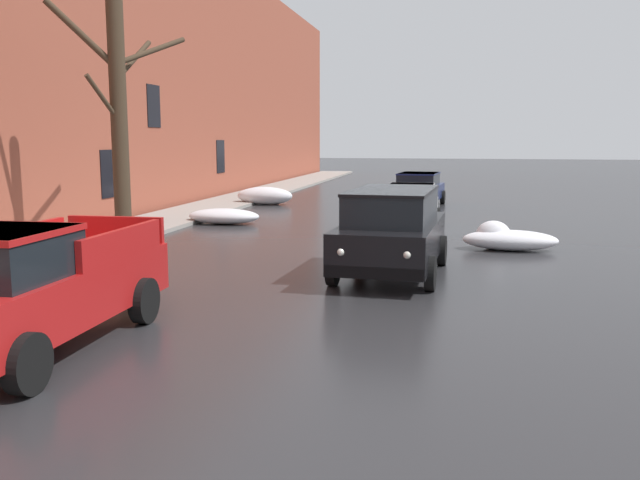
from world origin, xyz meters
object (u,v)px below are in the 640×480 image
object	(u,v)px
pickup_truck_red_approaching_near_lane	(25,288)
sedan_white_parked_kerbside_mid	(410,206)
bare_tree_mid_block	(119,109)
suv_black_parked_kerbside_close	(392,229)
sedan_darkblue_parked_far_down_block	(418,189)

from	to	relation	value
pickup_truck_red_approaching_near_lane	sedan_white_parked_kerbside_mid	size ratio (longest dim) A/B	1.31
bare_tree_mid_block	suv_black_parked_kerbside_close	bearing A→B (deg)	-13.62
bare_tree_mid_block	sedan_darkblue_parked_far_down_block	distance (m)	15.03
pickup_truck_red_approaching_near_lane	sedan_white_parked_kerbside_mid	world-z (taller)	pickup_truck_red_approaching_near_lane
bare_tree_mid_block	sedan_darkblue_parked_far_down_block	bearing A→B (deg)	62.78
bare_tree_mid_block	sedan_white_parked_kerbside_mid	bearing A→B (deg)	39.04
bare_tree_mid_block	suv_black_parked_kerbside_close	xyz separation A→B (m)	(7.05, -1.71, -2.60)
sedan_darkblue_parked_far_down_block	bare_tree_mid_block	bearing A→B (deg)	-117.22
pickup_truck_red_approaching_near_lane	sedan_darkblue_parked_far_down_block	bearing A→B (deg)	79.15
suv_black_parked_kerbside_close	sedan_darkblue_parked_far_down_block	distance (m)	14.84
bare_tree_mid_block	pickup_truck_red_approaching_near_lane	world-z (taller)	bare_tree_mid_block
suv_black_parked_kerbside_close	sedan_white_parked_kerbside_mid	world-z (taller)	suv_black_parked_kerbside_close
bare_tree_mid_block	sedan_white_parked_kerbside_mid	size ratio (longest dim) A/B	1.73
pickup_truck_red_approaching_near_lane	sedan_darkblue_parked_far_down_block	size ratio (longest dim) A/B	1.13
pickup_truck_red_approaching_near_lane	sedan_darkblue_parked_far_down_block	distance (m)	21.47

